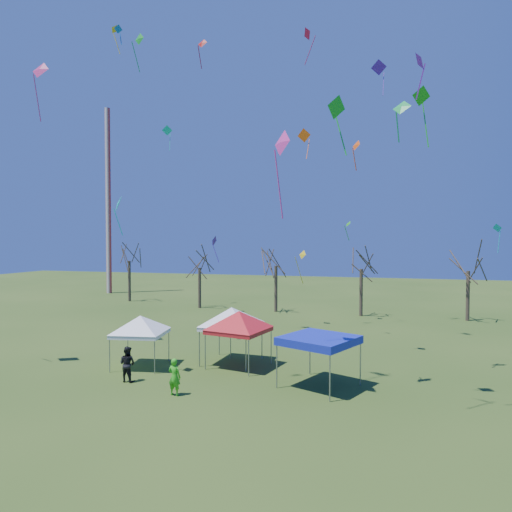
# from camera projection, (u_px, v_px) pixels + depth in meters

# --- Properties ---
(ground) EXTENTS (140.00, 140.00, 0.00)m
(ground) POSITION_uv_depth(u_px,v_px,m) (207.00, 390.00, 21.90)
(ground) COLOR #2F4D18
(ground) RESTS_ON ground
(radio_mast) EXTENTS (0.70, 0.70, 25.00)m
(radio_mast) POSITION_uv_depth(u_px,v_px,m) (108.00, 201.00, 61.77)
(radio_mast) COLOR silver
(radio_mast) RESTS_ON ground
(tree_0) EXTENTS (3.83, 3.83, 8.44)m
(tree_0) POSITION_uv_depth(u_px,v_px,m) (129.00, 246.00, 53.67)
(tree_0) COLOR #3D2D21
(tree_0) RESTS_ON ground
(tree_1) EXTENTS (3.42, 3.42, 7.54)m
(tree_1) POSITION_uv_depth(u_px,v_px,m) (199.00, 254.00, 48.33)
(tree_1) COLOR #3D2D21
(tree_1) RESTS_ON ground
(tree_2) EXTENTS (3.71, 3.71, 8.18)m
(tree_2) POSITION_uv_depth(u_px,v_px,m) (276.00, 249.00, 45.77)
(tree_2) COLOR #3D2D21
(tree_2) RESTS_ON ground
(tree_3) EXTENTS (3.59, 3.59, 7.91)m
(tree_3) POSITION_uv_depth(u_px,v_px,m) (361.00, 252.00, 43.18)
(tree_3) COLOR #3D2D21
(tree_3) RESTS_ON ground
(tree_4) EXTENTS (3.58, 3.58, 7.89)m
(tree_4) POSITION_uv_depth(u_px,v_px,m) (468.00, 253.00, 40.61)
(tree_4) COLOR #3D2D21
(tree_4) RESTS_ON ground
(tent_white_west) EXTENTS (3.79, 3.79, 3.38)m
(tent_white_west) POSITION_uv_depth(u_px,v_px,m) (140.00, 319.00, 25.88)
(tent_white_west) COLOR gray
(tent_white_west) RESTS_ON ground
(tent_white_mid) EXTENTS (4.28, 4.28, 3.78)m
(tent_white_mid) POSITION_uv_depth(u_px,v_px,m) (232.00, 311.00, 26.75)
(tent_white_mid) COLOR gray
(tent_white_mid) RESTS_ON ground
(tent_red) EXTENTS (4.08, 4.08, 3.68)m
(tent_red) POSITION_uv_depth(u_px,v_px,m) (239.00, 315.00, 25.90)
(tent_red) COLOR gray
(tent_red) RESTS_ON ground
(tent_blue) EXTENTS (4.18, 4.18, 2.50)m
(tent_blue) POSITION_uv_depth(u_px,v_px,m) (319.00, 340.00, 22.34)
(tent_blue) COLOR gray
(tent_blue) RESTS_ON ground
(person_green) EXTENTS (0.67, 0.48, 1.73)m
(person_green) POSITION_uv_depth(u_px,v_px,m) (174.00, 377.00, 21.16)
(person_green) COLOR green
(person_green) RESTS_ON ground
(person_dark) EXTENTS (0.93, 0.76, 1.81)m
(person_dark) POSITION_uv_depth(u_px,v_px,m) (127.00, 364.00, 23.23)
(person_dark) COLOR black
(person_dark) RESTS_ON ground
(kite_25) EXTENTS (0.97, 0.81, 1.83)m
(kite_25) POSITION_uv_depth(u_px,v_px,m) (402.00, 108.00, 19.61)
(kite_25) COLOR green
(kite_25) RESTS_ON ground
(kite_20) EXTENTS (0.56, 0.60, 1.29)m
(kite_20) POSITION_uv_depth(u_px,v_px,m) (118.00, 30.00, 29.52)
(kite_20) COLOR blue
(kite_20) RESTS_ON ground
(kite_19) EXTENTS (0.74, 0.82, 1.79)m
(kite_19) POSITION_uv_depth(u_px,v_px,m) (348.00, 225.00, 40.33)
(kite_19) COLOR green
(kite_19) RESTS_ON ground
(kite_8) EXTENTS (1.36, 0.76, 3.91)m
(kite_8) POSITION_uv_depth(u_px,v_px,m) (40.00, 70.00, 29.87)
(kite_8) COLOR #D02E6F
(kite_8) RESTS_ON ground
(kite_17) EXTENTS (1.15, 0.91, 3.21)m
(kite_17) POSITION_uv_depth(u_px,v_px,m) (421.00, 97.00, 23.73)
(kite_17) COLOR #1AAA1A
(kite_17) RESTS_ON ground
(kite_2) EXTENTS (1.21, 0.85, 2.77)m
(kite_2) POSITION_uv_depth(u_px,v_px,m) (167.00, 131.00, 48.98)
(kite_2) COLOR #0DC5A6
(kite_2) RESTS_ON ground
(kite_1) EXTENTS (0.81, 0.99, 2.08)m
(kite_1) POSITION_uv_depth(u_px,v_px,m) (118.00, 205.00, 23.74)
(kite_1) COLOR #0ED4C3
(kite_1) RESTS_ON ground
(kite_12) EXTENTS (0.91, 0.87, 2.63)m
(kite_12) POSITION_uv_depth(u_px,v_px,m) (498.00, 229.00, 40.05)
(kite_12) COLOR #0DA8C4
(kite_12) RESTS_ON ground
(kite_9) EXTENTS (0.45, 0.78, 1.91)m
(kite_9) POSITION_uv_depth(u_px,v_px,m) (420.00, 62.00, 17.72)
(kite_9) COLOR purple
(kite_9) RESTS_ON ground
(kite_5) EXTENTS (1.10, 1.08, 3.92)m
(kite_5) POSITION_uv_depth(u_px,v_px,m) (281.00, 144.00, 20.02)
(kite_5) COLOR #E93399
(kite_5) RESTS_ON ground
(kite_26) EXTENTS (1.17, 1.25, 3.23)m
(kite_26) POSITION_uv_depth(u_px,v_px,m) (308.00, 34.00, 36.68)
(kite_26) COLOR red
(kite_26) RESTS_ON ground
(kite_22) EXTENTS (1.07, 1.04, 2.91)m
(kite_22) POSITION_uv_depth(u_px,v_px,m) (302.00, 256.00, 38.57)
(kite_22) COLOR yellow
(kite_22) RESTS_ON ground
(kite_18) EXTENTS (0.74, 0.78, 1.87)m
(kite_18) POSITION_uv_depth(u_px,v_px,m) (356.00, 146.00, 27.92)
(kite_18) COLOR #F44E0C
(kite_18) RESTS_ON ground
(kite_7) EXTENTS (1.05, 0.82, 2.96)m
(kite_7) POSITION_uv_depth(u_px,v_px,m) (139.00, 40.00, 36.68)
(kite_7) COLOR green
(kite_7) RESTS_ON ground
(kite_21) EXTENTS (0.58, 0.72, 2.06)m
(kite_21) POSITION_uv_depth(u_px,v_px,m) (115.00, 30.00, 33.63)
(kite_21) COLOR gold
(kite_21) RESTS_ON ground
(kite_27) EXTENTS (1.06, 1.15, 2.79)m
(kite_27) POSITION_uv_depth(u_px,v_px,m) (336.00, 108.00, 21.12)
(kite_27) COLOR green
(kite_27) RESTS_ON ground
(kite_3) EXTENTS (1.32, 0.81, 3.11)m
(kite_3) POSITION_uv_depth(u_px,v_px,m) (379.00, 68.00, 38.16)
(kite_3) COLOR #4D18AC
(kite_3) RESTS_ON ground
(kite_13) EXTENTS (0.76, 1.06, 2.68)m
(kite_13) POSITION_uv_depth(u_px,v_px,m) (214.00, 241.00, 44.82)
(kite_13) COLOR #4616A0
(kite_13) RESTS_ON ground
(kite_11) EXTENTS (1.19, 0.69, 2.55)m
(kite_11) POSITION_uv_depth(u_px,v_px,m) (304.00, 136.00, 36.93)
(kite_11) COLOR #FF5B0D
(kite_11) RESTS_ON ground
(kite_24) EXTENTS (0.90, 0.60, 2.17)m
(kite_24) POSITION_uv_depth(u_px,v_px,m) (202.00, 44.00, 33.76)
(kite_24) COLOR red
(kite_24) RESTS_ON ground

